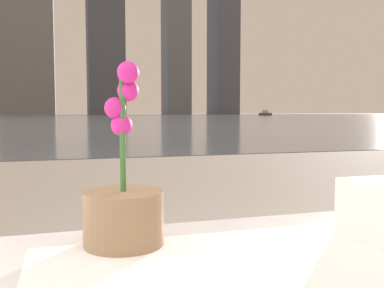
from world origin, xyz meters
name	(u,v)px	position (x,y,z in m)	size (l,w,h in m)	color
potted_orchid	(123,205)	(-0.61, 0.84, 0.58)	(0.16, 0.16, 0.36)	#8C6B4C
harbor_water	(69,117)	(0.00, 62.00, 0.01)	(180.00, 110.00, 0.01)	slate
harbor_boat_2	(265,114)	(37.27, 76.42, 0.38)	(1.71, 2.95, 1.05)	#4C4C51
skyline_tower_4	(176,13)	(30.02, 118.00, 28.35)	(6.81, 8.33, 56.69)	slate
skyline_tower_5	(223,35)	(44.19, 118.00, 22.92)	(6.77, 9.67, 45.85)	#4C515B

